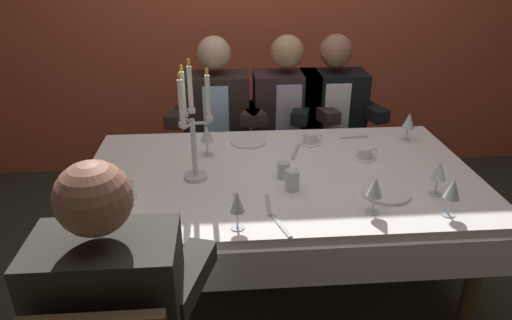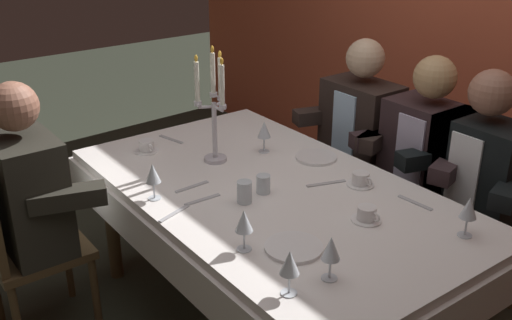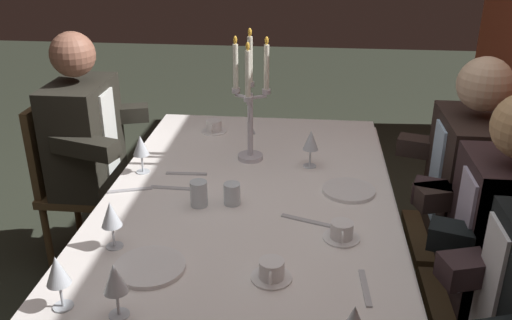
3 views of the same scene
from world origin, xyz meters
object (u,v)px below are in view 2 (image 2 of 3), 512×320
candelabra (214,112)px  water_tumbler_0 (263,184)px  dinner_plate_0 (294,247)px  wine_glass_1 (469,209)px  seated_diner_0 (27,193)px  water_tumbler_1 (244,192)px  wine_glass_0 (331,249)px  seated_diner_3 (480,174)px  coffee_cup_2 (361,180)px  seated_diner_1 (361,128)px  wine_glass_4 (290,264)px  seated_diner_2 (426,153)px  dinner_plate_1 (316,157)px  dining_table (271,212)px  coffee_cup_1 (367,215)px  wine_glass_5 (153,174)px  wine_glass_2 (244,222)px  wine_glass_3 (264,131)px  coffee_cup_0 (147,147)px

candelabra → water_tumbler_0: candelabra is taller
dinner_plate_0 → wine_glass_1: size_ratio=1.33×
seated_diner_0 → candelabra: bearing=76.0°
water_tumbler_0 → water_tumbler_1: bearing=-78.4°
wine_glass_0 → seated_diner_3: size_ratio=0.13×
coffee_cup_2 → seated_diner_1: (-0.52, 0.54, -0.03)m
wine_glass_0 → wine_glass_4: size_ratio=1.00×
seated_diner_1 → seated_diner_2: bearing=0.0°
dinner_plate_1 → coffee_cup_2: bearing=-6.9°
candelabra → seated_diner_0: candelabra is taller
wine_glass_4 → water_tumbler_1: wine_glass_4 is taller
wine_glass_4 → seated_diner_3: 1.34m
dining_table → coffee_cup_1: (0.45, 0.13, 0.15)m
coffee_cup_2 → wine_glass_5: bearing=-118.5°
dinner_plate_1 → wine_glass_2: wine_glass_2 is taller
seated_diner_0 → seated_diner_2: bearing=66.6°
wine_glass_4 → seated_diner_3: size_ratio=0.13×
wine_glass_3 → seated_diner_0: seated_diner_0 is taller
wine_glass_2 → seated_diner_1: bearing=116.9°
wine_glass_0 → seated_diner_3: seated_diner_3 is taller
wine_glass_1 → coffee_cup_1: wine_glass_1 is taller
seated_diner_1 → seated_diner_2: 0.46m
candelabra → seated_diner_3: 1.29m
wine_glass_3 → seated_diner_0: 1.15m
wine_glass_0 → wine_glass_1: same height
coffee_cup_1 → seated_diner_3: seated_diner_3 is taller
wine_glass_5 → seated_diner_2: seated_diner_2 is taller
water_tumbler_1 → seated_diner_2: size_ratio=0.08×
coffee_cup_0 → seated_diner_2: seated_diner_2 is taller
wine_glass_3 → water_tumbler_0: wine_glass_3 is taller
wine_glass_1 → wine_glass_2: (-0.43, -0.74, -0.00)m
wine_glass_0 → seated_diner_0: size_ratio=0.13×
dinner_plate_0 → wine_glass_4: 0.29m
candelabra → dinner_plate_0: size_ratio=2.62×
wine_glass_5 → dining_table: bearing=64.0°
coffee_cup_0 → dining_table: bearing=19.1°
dinner_plate_1 → seated_diner_1: 0.53m
dining_table → coffee_cup_1: 0.49m
dining_table → coffee_cup_1: size_ratio=14.70×
seated_diner_2 → dinner_plate_1: bearing=-119.0°
candelabra → dinner_plate_0: 0.91m
coffee_cup_2 → seated_diner_3: 0.60m
candelabra → wine_glass_0: size_ratio=3.49×
candelabra → seated_diner_2: size_ratio=0.46×
dining_table → wine_glass_3: wine_glass_3 is taller
wine_glass_4 → seated_diner_1: size_ratio=0.13×
dining_table → candelabra: candelabra is taller
wine_glass_1 → wine_glass_4: bearing=-98.8°
water_tumbler_0 → seated_diner_1: (-0.32, 0.94, -0.05)m
dining_table → seated_diner_1: bearing=109.4°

